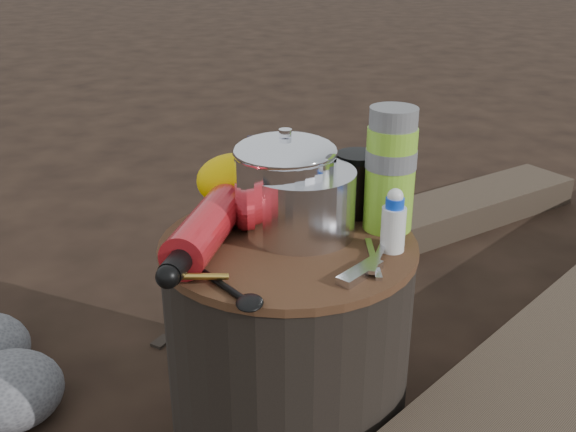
{
  "coord_description": "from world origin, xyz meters",
  "views": [
    {
      "loc": [
        0.02,
        -1.09,
        0.95
      ],
      "look_at": [
        0.0,
        0.0,
        0.48
      ],
      "focal_mm": 41.66,
      "sensor_mm": 36.0,
      "label": 1
    }
  ],
  "objects_px": {
    "fuel_bottle": "(205,229)",
    "travel_mug": "(357,184)",
    "camping_pot": "(285,184)",
    "stump": "(288,341)",
    "thermos": "(390,170)"
  },
  "relations": [
    {
      "from": "fuel_bottle",
      "to": "travel_mug",
      "type": "distance_m",
      "value": 0.33
    },
    {
      "from": "stump",
      "to": "camping_pot",
      "type": "relative_size",
      "value": 2.5
    },
    {
      "from": "camping_pot",
      "to": "thermos",
      "type": "bearing_deg",
      "value": 5.13
    },
    {
      "from": "stump",
      "to": "thermos",
      "type": "height_order",
      "value": "thermos"
    },
    {
      "from": "camping_pot",
      "to": "fuel_bottle",
      "type": "xyz_separation_m",
      "value": [
        -0.14,
        -0.08,
        -0.05
      ]
    },
    {
      "from": "stump",
      "to": "thermos",
      "type": "relative_size",
      "value": 2.03
    },
    {
      "from": "camping_pot",
      "to": "stump",
      "type": "bearing_deg",
      "value": -83.32
    },
    {
      "from": "fuel_bottle",
      "to": "travel_mug",
      "type": "height_order",
      "value": "travel_mug"
    },
    {
      "from": "fuel_bottle",
      "to": "travel_mug",
      "type": "bearing_deg",
      "value": 42.18
    },
    {
      "from": "stump",
      "to": "travel_mug",
      "type": "relative_size",
      "value": 3.79
    },
    {
      "from": "stump",
      "to": "fuel_bottle",
      "type": "xyz_separation_m",
      "value": [
        -0.14,
        -0.03,
        0.25
      ]
    },
    {
      "from": "camping_pot",
      "to": "fuel_bottle",
      "type": "relative_size",
      "value": 0.58
    },
    {
      "from": "travel_mug",
      "to": "camping_pot",
      "type": "bearing_deg",
      "value": -148.66
    },
    {
      "from": "stump",
      "to": "travel_mug",
      "type": "height_order",
      "value": "travel_mug"
    },
    {
      "from": "stump",
      "to": "travel_mug",
      "type": "bearing_deg",
      "value": 45.05
    }
  ]
}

